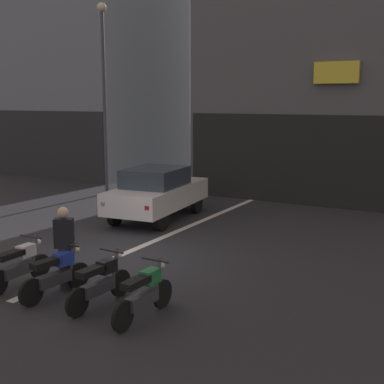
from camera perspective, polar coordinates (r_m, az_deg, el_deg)
name	(u,v)px	position (r m, az deg, el deg)	size (l,w,h in m)	color
ground_plane	(111,259)	(12.41, -8.96, -7.37)	(120.00, 120.00, 0.00)	#2B2B30
lane_centre_line	(223,212)	(17.34, 3.43, -2.21)	(0.20, 18.00, 0.01)	silver
car_white_crossing_near	(157,192)	(16.16, -3.86, 0.05)	(2.20, 4.27, 1.64)	black
street_lamp	(104,81)	(20.70, -9.70, 11.96)	(0.36, 0.36, 7.33)	#47474C
motorcycle_white_row_leftmost	(20,265)	(10.98, -18.49, -7.62)	(0.55, 1.67, 0.98)	black
motorcycle_blue_row_left_mid	(56,274)	(10.25, -14.76, -8.69)	(0.55, 1.67, 0.98)	black
motorcycle_black_row_centre	(100,282)	(9.64, -10.10, -9.72)	(0.55, 1.67, 0.98)	black
motorcycle_green_row_right_mid	(144,293)	(9.00, -5.31, -11.05)	(0.55, 1.67, 0.98)	black
person_by_motorcycles	(65,248)	(10.46, -13.89, -5.99)	(0.42, 0.37, 1.67)	#23232D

